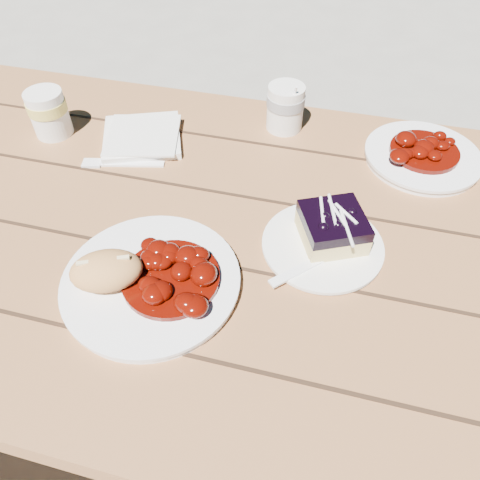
% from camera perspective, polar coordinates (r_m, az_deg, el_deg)
% --- Properties ---
extents(ground, '(60.00, 60.00, 0.00)m').
position_cam_1_polar(ground, '(1.43, -3.86, -19.34)').
color(ground, gray).
rests_on(ground, ground).
extents(picnic_table, '(2.00, 1.55, 0.75)m').
position_cam_1_polar(picnic_table, '(0.92, -5.69, -4.69)').
color(picnic_table, brown).
rests_on(picnic_table, ground).
extents(main_plate, '(0.26, 0.26, 0.02)m').
position_cam_1_polar(main_plate, '(0.70, -10.74, -5.09)').
color(main_plate, white).
rests_on(main_plate, picnic_table).
extents(goulash_stew, '(0.14, 0.14, 0.04)m').
position_cam_1_polar(goulash_stew, '(0.68, -8.58, -3.81)').
color(goulash_stew, '#540903').
rests_on(goulash_stew, main_plate).
extents(bread_roll, '(0.12, 0.10, 0.05)m').
position_cam_1_polar(bread_roll, '(0.69, -15.98, -3.62)').
color(bread_roll, tan).
rests_on(bread_roll, main_plate).
extents(dessert_plate, '(0.19, 0.19, 0.01)m').
position_cam_1_polar(dessert_plate, '(0.75, 10.00, -0.74)').
color(dessert_plate, white).
rests_on(dessert_plate, picnic_table).
extents(blueberry_cake, '(0.12, 0.12, 0.05)m').
position_cam_1_polar(blueberry_cake, '(0.74, 11.22, 1.55)').
color(blueberry_cake, '#E1CA7B').
rests_on(blueberry_cake, dessert_plate).
extents(fork_dessert, '(0.13, 0.13, 0.00)m').
position_cam_1_polar(fork_dessert, '(0.71, 7.91, -3.24)').
color(fork_dessert, white).
rests_on(fork_dessert, dessert_plate).
extents(coffee_cup, '(0.07, 0.07, 0.09)m').
position_cam_1_polar(coffee_cup, '(0.98, 5.54, 15.76)').
color(coffee_cup, white).
rests_on(coffee_cup, picnic_table).
extents(napkin_stack, '(0.20, 0.20, 0.01)m').
position_cam_1_polar(napkin_stack, '(0.98, -11.84, 12.20)').
color(napkin_stack, white).
rests_on(napkin_stack, picnic_table).
extents(fork_table, '(0.16, 0.06, 0.00)m').
position_cam_1_polar(fork_table, '(0.92, -13.12, 9.05)').
color(fork_table, white).
rests_on(fork_table, picnic_table).
extents(second_plate, '(0.21, 0.21, 0.02)m').
position_cam_1_polar(second_plate, '(0.97, 21.32, 9.40)').
color(second_plate, white).
rests_on(second_plate, picnic_table).
extents(second_stew, '(0.13, 0.13, 0.04)m').
position_cam_1_polar(second_stew, '(0.95, 21.80, 10.75)').
color(second_stew, '#540903').
rests_on(second_stew, second_plate).
extents(second_cup, '(0.07, 0.07, 0.09)m').
position_cam_1_polar(second_cup, '(1.03, -22.26, 14.10)').
color(second_cup, white).
rests_on(second_cup, picnic_table).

